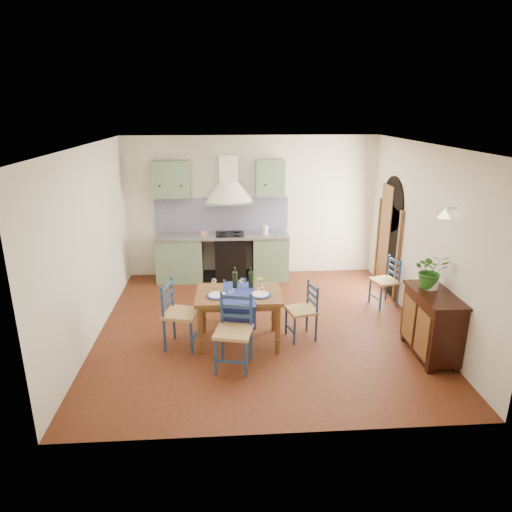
# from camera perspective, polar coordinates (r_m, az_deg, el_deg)

# --- Properties ---
(floor) EXTENTS (5.00, 5.00, 0.00)m
(floor) POSITION_cam_1_polar(r_m,az_deg,el_deg) (7.31, 0.65, -8.80)
(floor) COLOR #3F1A0D
(floor) RESTS_ON ground
(back_wall) EXTENTS (5.00, 0.96, 2.80)m
(back_wall) POSITION_cam_1_polar(r_m,az_deg,el_deg) (9.07, -3.43, 3.66)
(back_wall) COLOR beige
(back_wall) RESTS_ON ground
(right_wall) EXTENTS (0.26, 5.00, 2.80)m
(right_wall) POSITION_cam_1_polar(r_m,az_deg,el_deg) (7.68, 19.44, 2.19)
(right_wall) COLOR beige
(right_wall) RESTS_ON ground
(left_wall) EXTENTS (0.04, 5.00, 2.80)m
(left_wall) POSITION_cam_1_polar(r_m,az_deg,el_deg) (7.05, -20.01, 1.31)
(left_wall) COLOR beige
(left_wall) RESTS_ON ground
(ceiling) EXTENTS (5.00, 5.00, 0.01)m
(ceiling) POSITION_cam_1_polar(r_m,az_deg,el_deg) (6.54, 0.74, 13.71)
(ceiling) COLOR white
(ceiling) RESTS_ON back_wall
(dining_table) EXTENTS (1.23, 0.93, 1.09)m
(dining_table) POSITION_cam_1_polar(r_m,az_deg,el_deg) (6.58, -2.13, -5.39)
(dining_table) COLOR brown
(dining_table) RESTS_ON ground
(chair_near) EXTENTS (0.56, 0.56, 1.00)m
(chair_near) POSITION_cam_1_polar(r_m,az_deg,el_deg) (6.05, -2.77, -9.39)
(chair_near) COLOR navy
(chair_near) RESTS_ON ground
(chair_far) EXTENTS (0.43, 0.43, 0.81)m
(chair_far) POSITION_cam_1_polar(r_m,az_deg,el_deg) (7.23, -2.81, -5.44)
(chair_far) COLOR navy
(chair_far) RESTS_ON ground
(chair_left) EXTENTS (0.56, 0.56, 0.99)m
(chair_left) POSITION_cam_1_polar(r_m,az_deg,el_deg) (6.62, -9.58, -7.14)
(chair_left) COLOR navy
(chair_left) RESTS_ON ground
(chair_right) EXTENTS (0.48, 0.48, 0.85)m
(chair_right) POSITION_cam_1_polar(r_m,az_deg,el_deg) (6.84, 5.93, -6.78)
(chair_right) COLOR navy
(chair_right) RESTS_ON ground
(chair_spare) EXTENTS (0.48, 0.48, 0.85)m
(chair_spare) POSITION_cam_1_polar(r_m,az_deg,el_deg) (8.22, 15.96, -3.04)
(chair_spare) COLOR navy
(chair_spare) RESTS_ON ground
(sideboard) EXTENTS (0.50, 1.05, 0.94)m
(sideboard) POSITION_cam_1_polar(r_m,az_deg,el_deg) (6.74, 21.11, -7.71)
(sideboard) COLOR black
(sideboard) RESTS_ON ground
(potted_plant) EXTENTS (0.51, 0.46, 0.50)m
(potted_plant) POSITION_cam_1_polar(r_m,az_deg,el_deg) (6.66, 21.02, -1.72)
(potted_plant) COLOR #235A1B
(potted_plant) RESTS_ON sideboard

